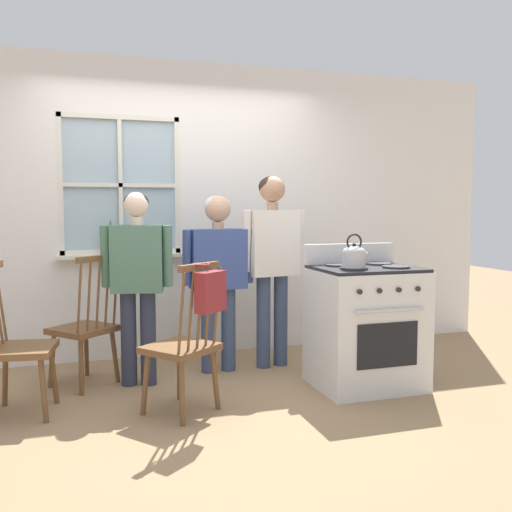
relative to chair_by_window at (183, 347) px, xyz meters
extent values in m
plane|color=#937551|center=(0.27, 0.15, -0.45)|extent=(16.00, 16.00, 0.00)
cube|color=white|center=(1.86, 1.55, 0.90)|extent=(3.21, 0.06, 2.70)
cube|color=white|center=(-0.27, 1.55, 0.03)|extent=(1.06, 0.06, 0.96)
cube|color=white|center=(-0.27, 1.55, 2.00)|extent=(1.06, 0.06, 0.51)
cube|color=silver|center=(-0.27, 1.47, 0.49)|extent=(1.12, 0.10, 0.03)
cube|color=#9EB7C6|center=(-0.27, 1.56, 1.13)|extent=(1.00, 0.01, 1.17)
cube|color=silver|center=(-0.27, 1.53, 1.13)|extent=(0.04, 0.02, 1.23)
cube|color=silver|center=(-0.27, 1.53, 1.13)|extent=(1.06, 0.02, 0.04)
cube|color=silver|center=(-0.77, 1.53, 1.13)|extent=(0.04, 0.03, 1.23)
cube|color=silver|center=(0.24, 1.53, 1.13)|extent=(0.04, 0.03, 1.23)
cube|color=silver|center=(-0.27, 1.53, 1.72)|extent=(1.06, 0.03, 0.04)
cube|color=silver|center=(-0.27, 1.53, 0.53)|extent=(1.06, 0.03, 0.04)
cube|color=brown|center=(-0.01, 0.02, -0.01)|extent=(0.58, 0.57, 0.04)
cylinder|color=brown|center=(0.02, 0.25, -0.24)|extent=(0.06, 0.09, 0.42)
cylinder|color=brown|center=(-0.25, 0.04, -0.24)|extent=(0.09, 0.06, 0.42)
cylinder|color=brown|center=(0.22, 0.00, -0.24)|extent=(0.09, 0.06, 0.42)
cylinder|color=brown|center=(-0.05, -0.21, -0.24)|extent=(0.06, 0.09, 0.42)
cylinder|color=brown|center=(0.23, 0.00, 0.26)|extent=(0.06, 0.07, 0.54)
cylinder|color=brown|center=(0.16, -0.06, 0.26)|extent=(0.06, 0.07, 0.54)
cylinder|color=brown|center=(0.09, -0.11, 0.26)|extent=(0.06, 0.07, 0.54)
cylinder|color=brown|center=(0.02, -0.17, 0.26)|extent=(0.06, 0.07, 0.54)
cylinder|color=brown|center=(-0.05, -0.23, 0.26)|extent=(0.06, 0.07, 0.54)
cube|color=brown|center=(0.09, -0.11, 0.55)|extent=(0.32, 0.27, 0.04)
cube|color=brown|center=(-1.02, 0.30, -0.01)|extent=(0.46, 0.47, 0.04)
cylinder|color=brown|center=(-0.88, 0.10, -0.24)|extent=(0.07, 0.07, 0.42)
cylinder|color=brown|center=(-0.83, 0.44, -0.24)|extent=(0.07, 0.07, 0.42)
cylinder|color=brown|center=(-1.15, 0.49, -0.24)|extent=(0.07, 0.07, 0.42)
cylinder|color=brown|center=(-1.16, 0.50, 0.26)|extent=(0.08, 0.03, 0.54)
cube|color=brown|center=(-0.62, 0.83, -0.01)|extent=(0.58, 0.58, 0.04)
cylinder|color=brown|center=(-0.60, 1.06, -0.24)|extent=(0.05, 0.09, 0.42)
cylinder|color=brown|center=(-0.86, 0.84, -0.24)|extent=(0.09, 0.05, 0.42)
cylinder|color=brown|center=(-0.39, 0.82, -0.24)|extent=(0.09, 0.05, 0.42)
cylinder|color=brown|center=(-0.65, 0.60, -0.24)|extent=(0.05, 0.09, 0.42)
cylinder|color=brown|center=(-0.38, 0.82, 0.26)|extent=(0.06, 0.07, 0.54)
cylinder|color=brown|center=(-0.44, 0.76, 0.26)|extent=(0.06, 0.07, 0.54)
cylinder|color=brown|center=(-0.51, 0.70, 0.26)|extent=(0.06, 0.07, 0.54)
cylinder|color=brown|center=(-0.58, 0.64, 0.26)|extent=(0.06, 0.07, 0.54)
cylinder|color=brown|center=(-0.65, 0.58, 0.26)|extent=(0.06, 0.07, 0.54)
cube|color=brown|center=(-0.51, 0.70, 0.55)|extent=(0.31, 0.28, 0.04)
cylinder|color=#2D3347|center=(-0.29, 0.72, -0.08)|extent=(0.12, 0.12, 0.73)
cylinder|color=#2D3347|center=(-0.15, 0.69, -0.08)|extent=(0.12, 0.12, 0.73)
cube|color=#4C7560|center=(-0.22, 0.70, 0.54)|extent=(0.42, 0.28, 0.51)
cylinder|color=#4C7560|center=(-0.45, 0.73, 0.56)|extent=(0.10, 0.12, 0.48)
cylinder|color=#4C7560|center=(0.00, 0.64, 0.56)|extent=(0.10, 0.12, 0.48)
cylinder|color=beige|center=(-0.22, 0.70, 0.83)|extent=(0.10, 0.10, 0.06)
sphere|color=beige|center=(-0.22, 0.70, 0.95)|extent=(0.19, 0.19, 0.19)
ellipsoid|color=black|center=(-0.22, 0.72, 0.97)|extent=(0.19, 0.19, 0.15)
cylinder|color=#384766|center=(0.37, 0.87, -0.10)|extent=(0.12, 0.12, 0.70)
cylinder|color=#384766|center=(0.55, 0.87, -0.10)|extent=(0.12, 0.12, 0.70)
cube|color=#384C8E|center=(0.46, 0.87, 0.50)|extent=(0.46, 0.22, 0.49)
cylinder|color=#384C8E|center=(0.19, 0.85, 0.52)|extent=(0.08, 0.11, 0.46)
cylinder|color=#384C8E|center=(0.72, 0.86, 0.52)|extent=(0.08, 0.11, 0.46)
cylinder|color=tan|center=(0.46, 0.87, 0.78)|extent=(0.10, 0.10, 0.06)
sphere|color=tan|center=(0.46, 0.87, 0.92)|extent=(0.22, 0.22, 0.22)
ellipsoid|color=silver|center=(0.46, 0.89, 0.94)|extent=(0.22, 0.22, 0.18)
cylinder|color=#384766|center=(0.86, 0.87, -0.05)|extent=(0.12, 0.12, 0.79)
cylinder|color=#384766|center=(1.02, 0.90, -0.05)|extent=(0.12, 0.12, 0.79)
cube|color=white|center=(0.94, 0.88, 0.63)|extent=(0.46, 0.27, 0.56)
cylinder|color=white|center=(0.69, 0.83, 0.65)|extent=(0.09, 0.12, 0.52)
cylinder|color=white|center=(1.20, 0.90, 0.65)|extent=(0.09, 0.12, 0.52)
cylinder|color=tan|center=(0.94, 0.88, 0.94)|extent=(0.10, 0.10, 0.07)
sphere|color=tan|center=(0.94, 0.88, 1.08)|extent=(0.22, 0.22, 0.22)
ellipsoid|color=#332319|center=(0.94, 0.90, 1.10)|extent=(0.22, 0.22, 0.18)
cube|color=silver|center=(1.44, 0.14, 0.00)|extent=(0.78, 0.64, 0.90)
cube|color=black|center=(1.44, 0.14, 0.47)|extent=(0.76, 0.61, 0.02)
cylinder|color=#2D2D30|center=(1.26, 0.01, 0.48)|extent=(0.20, 0.20, 0.02)
cylinder|color=#2D2D30|center=(1.61, 0.01, 0.48)|extent=(0.20, 0.20, 0.02)
cylinder|color=#2D2D30|center=(1.26, 0.26, 0.48)|extent=(0.20, 0.20, 0.02)
cylinder|color=#2D2D30|center=(1.61, 0.26, 0.48)|extent=(0.20, 0.20, 0.02)
cube|color=silver|center=(1.44, 0.43, 0.56)|extent=(0.78, 0.06, 0.16)
cube|color=black|center=(1.44, -0.19, -0.05)|extent=(0.48, 0.01, 0.32)
cylinder|color=silver|center=(1.44, -0.21, 0.20)|extent=(0.54, 0.02, 0.02)
cylinder|color=#232326|center=(1.20, -0.20, 0.35)|extent=(0.04, 0.02, 0.04)
cylinder|color=#232326|center=(1.36, -0.20, 0.35)|extent=(0.04, 0.02, 0.04)
cylinder|color=#232326|center=(1.51, -0.20, 0.35)|extent=(0.04, 0.02, 0.04)
cylinder|color=#232326|center=(1.67, -0.20, 0.35)|extent=(0.04, 0.02, 0.04)
cylinder|color=#B7B7BC|center=(1.26, 0.01, 0.55)|extent=(0.17, 0.17, 0.12)
ellipsoid|color=#B7B7BC|center=(1.26, 0.01, 0.61)|extent=(0.16, 0.16, 0.07)
sphere|color=black|center=(1.26, 0.01, 0.66)|extent=(0.03, 0.03, 0.03)
cylinder|color=#B7B7BC|center=(1.34, 0.01, 0.57)|extent=(0.08, 0.03, 0.07)
torus|color=black|center=(1.26, 0.01, 0.68)|extent=(0.12, 0.01, 0.12)
cylinder|color=#935B3D|center=(-0.37, 1.46, 0.56)|extent=(0.12, 0.12, 0.10)
cylinder|color=#33261C|center=(-0.37, 1.46, 0.60)|extent=(0.11, 0.11, 0.01)
cone|color=#388447|center=(-0.35, 1.46, 0.73)|extent=(0.07, 0.05, 0.24)
cone|color=#388447|center=(-0.37, 1.47, 0.66)|extent=(0.04, 0.06, 0.11)
cone|color=#388447|center=(-0.39, 1.46, 0.73)|extent=(0.11, 0.05, 0.24)
cone|color=#388447|center=(-0.38, 1.44, 0.68)|extent=(0.05, 0.05, 0.14)
cone|color=#388447|center=(-0.36, 1.44, 0.70)|extent=(0.06, 0.07, 0.19)
cube|color=maroon|center=(0.15, -0.18, 0.39)|extent=(0.23, 0.21, 0.26)
torus|color=maroon|center=(0.10, -0.12, 0.56)|extent=(0.17, 0.17, 0.01)
camera|label=1|loc=(-0.67, -3.70, 0.93)|focal=40.00mm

